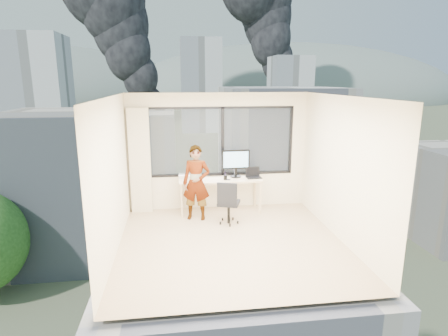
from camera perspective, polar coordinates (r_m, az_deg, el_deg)
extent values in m
cube|color=tan|center=(6.80, 1.14, -11.44)|extent=(4.00, 4.00, 0.01)
cube|color=white|center=(6.18, 1.25, 11.02)|extent=(4.00, 4.00, 0.01)
cube|color=beige|center=(4.49, 5.11, -6.98)|extent=(4.00, 0.01, 2.60)
cube|color=beige|center=(6.38, -16.86, -1.31)|extent=(0.01, 4.00, 2.60)
cube|color=beige|center=(6.95, 17.72, -0.19)|extent=(0.01, 4.00, 2.60)
cube|color=beige|center=(8.20, -12.84, 1.05)|extent=(0.45, 0.14, 2.30)
cube|color=beige|center=(8.20, -0.61, -4.21)|extent=(1.80, 0.60, 0.75)
imported|color=#2D2D33|center=(7.67, -4.30, -2.31)|extent=(0.64, 0.50, 1.57)
cube|color=white|center=(8.25, -5.97, -1.20)|extent=(0.31, 0.27, 0.07)
cube|color=black|center=(8.01, 0.54, -1.78)|extent=(0.13, 0.08, 0.01)
cylinder|color=black|center=(8.02, 0.21, -1.46)|extent=(0.10, 0.10, 0.10)
ellipsoid|color=#0D5252|center=(8.36, 4.68, -0.56)|extent=(0.25, 0.14, 0.19)
cube|color=#515B3D|center=(127.22, -7.14, 5.72)|extent=(400.00, 400.00, 0.04)
cube|color=beige|center=(38.28, -19.48, -2.28)|extent=(16.00, 12.00, 14.00)
cube|color=white|center=(46.80, 8.61, 2.37)|extent=(14.00, 13.00, 16.00)
cube|color=silver|center=(106.72, -26.69, 10.50)|extent=(14.00, 14.00, 28.00)
cube|color=silver|center=(126.43, -3.63, 12.57)|extent=(13.00, 13.00, 30.00)
cube|color=silver|center=(153.20, 10.07, 11.79)|extent=(15.00, 15.00, 26.00)
cube|color=silver|center=(167.00, -28.76, 9.80)|extent=(16.00, 14.00, 22.00)
ellipsoid|color=slate|center=(347.56, -28.01, 9.11)|extent=(288.00, 216.00, 90.00)
ellipsoid|color=slate|center=(341.78, 9.75, 10.42)|extent=(300.00, 220.00, 96.00)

